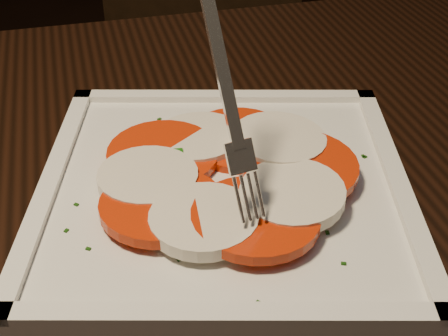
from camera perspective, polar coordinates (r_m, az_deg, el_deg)
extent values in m
cube|color=black|center=(0.50, -6.72, -5.97)|extent=(1.25, 0.88, 0.04)
cylinder|color=black|center=(1.16, 19.22, -4.43)|extent=(0.06, 0.06, 0.71)
cube|color=black|center=(1.26, -2.75, 6.35)|extent=(0.51, 0.51, 0.04)
cylinder|color=black|center=(1.29, -11.36, -7.02)|extent=(0.04, 0.04, 0.41)
cylinder|color=black|center=(1.25, 4.96, -7.91)|extent=(0.04, 0.04, 0.41)
cylinder|color=black|center=(1.56, -8.35, 1.85)|extent=(0.04, 0.04, 0.41)
cylinder|color=black|center=(1.53, 4.94, 1.35)|extent=(0.04, 0.04, 0.41)
cube|color=white|center=(0.50, 0.00, -2.12)|extent=(0.34, 0.34, 0.01)
cylinder|color=red|center=(0.54, 1.51, 2.60)|extent=(0.09, 0.09, 0.01)
cylinder|color=silver|center=(0.53, -2.40, 2.64)|extent=(0.08, 0.08, 0.01)
cylinder|color=red|center=(0.52, -5.59, 1.23)|extent=(0.09, 0.09, 0.01)
cylinder|color=silver|center=(0.49, -6.96, -0.91)|extent=(0.08, 0.08, 0.01)
cylinder|color=red|center=(0.46, -5.67, -3.40)|extent=(0.09, 0.09, 0.01)
cylinder|color=silver|center=(0.44, -1.85, -4.76)|extent=(0.08, 0.08, 0.01)
cylinder|color=red|center=(0.44, 2.90, -4.52)|extent=(0.09, 0.09, 0.01)
cylinder|color=silver|center=(0.46, 6.26, -2.41)|extent=(0.08, 0.08, 0.02)
cylinder|color=red|center=(0.49, 6.91, 0.16)|extent=(0.09, 0.09, 0.01)
cylinder|color=silver|center=(0.52, 5.03, 2.53)|extent=(0.08, 0.08, 0.01)
cube|color=#16580F|center=(0.49, 4.37, 0.27)|extent=(0.02, 0.05, 0.00)
cube|color=#16580F|center=(0.49, 6.10, -0.58)|extent=(0.01, 0.04, 0.00)
cube|color=#16580F|center=(0.47, 5.48, -2.19)|extent=(0.04, 0.03, 0.00)
cube|color=#16580F|center=(0.46, 8.01, -3.41)|extent=(0.04, 0.04, 0.00)
cube|color=#16580F|center=(0.50, -4.15, 0.57)|extent=(0.01, 0.04, 0.00)
cube|color=#16580F|center=(0.45, -0.72, -3.42)|extent=(0.04, 0.02, 0.00)
cube|color=#16580F|center=(0.47, -4.90, -2.06)|extent=(0.04, 0.02, 0.00)
cube|color=#11370A|center=(0.58, 5.01, 4.55)|extent=(0.00, 0.00, 0.00)
cube|color=#11370A|center=(0.48, -13.35, -3.27)|extent=(0.00, 0.00, 0.00)
cube|color=#11370A|center=(0.45, -10.42, -5.70)|extent=(0.00, 0.00, 0.00)
cube|color=#11370A|center=(0.43, 10.88, -8.58)|extent=(0.00, 0.00, 0.00)
cube|color=#11370A|center=(0.46, -14.21, -5.57)|extent=(0.00, 0.00, 0.00)
cube|color=#11370A|center=(0.55, 10.06, 2.49)|extent=(0.00, 0.00, 0.00)
cube|color=#11370A|center=(0.58, -5.93, 4.47)|extent=(0.00, 0.00, 0.00)
cube|color=#11370A|center=(0.43, -4.09, -8.33)|extent=(0.00, 0.00, 0.00)
cube|color=#11370A|center=(0.53, 12.76, 0.99)|extent=(0.00, 0.00, 0.00)
cube|color=#11370A|center=(0.44, -12.31, -7.23)|extent=(0.00, 0.00, 0.00)
cube|color=#11370A|center=(0.45, 9.43, -5.85)|extent=(0.00, 0.00, 0.00)
cube|color=#11370A|center=(0.40, 3.17, -12.19)|extent=(0.00, 0.00, 0.00)
cube|color=#11370A|center=(0.46, -10.70, -5.28)|extent=(0.00, 0.00, 0.00)
cube|color=#11370A|center=(0.51, 11.82, -0.83)|extent=(0.00, 0.00, 0.00)
cube|color=#11370A|center=(0.55, 8.91, 2.47)|extent=(0.00, 0.00, 0.00)
cube|color=#11370A|center=(0.56, -6.91, 3.17)|extent=(0.00, 0.00, 0.00)
cube|color=#11370A|center=(0.56, 3.83, 3.73)|extent=(0.00, 0.00, 0.00)
cube|color=#11370A|center=(0.53, 12.60, 1.07)|extent=(0.00, 0.00, 0.00)
cube|color=#11370A|center=(0.57, 4.45, 4.27)|extent=(0.00, 0.00, 0.00)
cube|color=#11370A|center=(0.58, 3.20, 4.83)|extent=(0.00, 0.00, 0.00)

